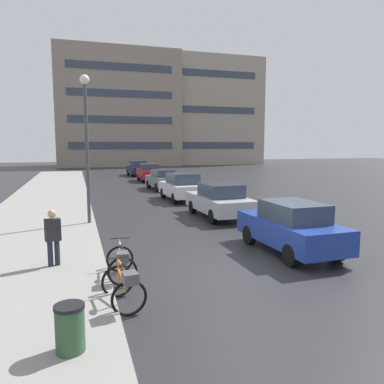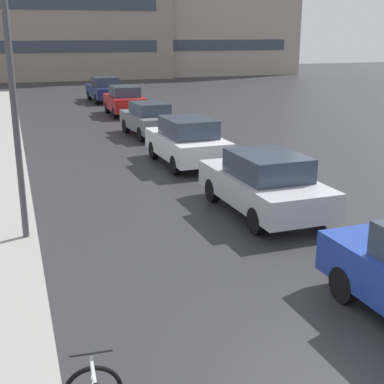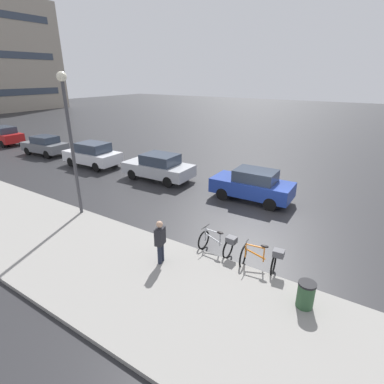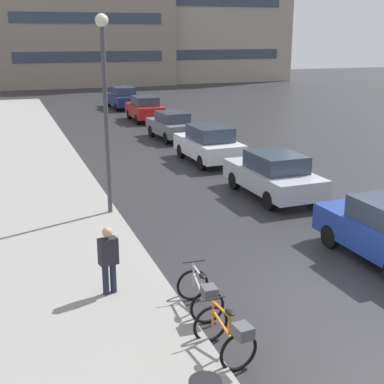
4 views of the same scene
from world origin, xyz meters
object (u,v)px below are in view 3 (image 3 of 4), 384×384
bicycle_nearest (262,258)px  streetlamp (69,128)px  trash_bin (305,297)px  bicycle_second (219,243)px  car_grey (45,145)px  pedestrian (160,241)px  car_blue (252,185)px  car_red (4,135)px  car_silver (159,167)px  car_white (93,154)px

bicycle_nearest → streetlamp: streetlamp is taller
trash_bin → bicycle_second: bearing=70.1°
bicycle_second → trash_bin: bearing=-109.9°
streetlamp → bicycle_second: bearing=-85.5°
car_grey → trash_bin: bearing=-106.4°
bicycle_second → pedestrian: bearing=141.3°
car_blue → car_red: car_red is taller
bicycle_second → car_silver: size_ratio=0.31×
car_blue → pedestrian: bearing=177.0°
bicycle_second → car_white: size_ratio=0.33×
car_silver → car_red: bearing=89.6°
car_red → pedestrian: pedestrian is taller
bicycle_nearest → bicycle_second: 1.66m
car_blue → car_white: bearing=91.2°
car_red → trash_bin: bearing=-103.2°
car_blue → car_silver: 6.10m
car_white → car_grey: 5.83m
pedestrian → car_grey: bearing=68.2°
car_red → streetlamp: size_ratio=0.62×
pedestrian → car_silver: bearing=39.0°
car_white → trash_bin: (-6.37, -16.09, -0.38)m
car_silver → car_blue: bearing=-89.8°
streetlamp → trash_bin: (-0.64, -10.15, -3.53)m
car_red → trash_bin: (-6.71, -28.67, -0.38)m
bicycle_nearest → car_blue: size_ratio=0.34×
car_blue → car_white: car_white is taller
car_grey → pedestrian: size_ratio=2.32×
bicycle_second → car_silver: car_silver is taller
car_white → pedestrian: 13.37m
car_blue → car_red: size_ratio=1.07×
car_grey → car_silver: bearing=-89.3°
car_white → streetlamp: streetlamp is taller
car_silver → streetlamp: streetlamp is taller
bicycle_second → pedestrian: 2.18m
pedestrian → streetlamp: bearing=78.6°
car_silver → car_grey: (-0.14, 11.59, -0.03)m
car_red → car_grey: bearing=-92.2°
streetlamp → trash_bin: size_ratio=6.82×
car_blue → trash_bin: car_blue is taller
car_silver → streetlamp: (-5.95, -0.18, 3.18)m
pedestrian → bicycle_second: bearing=-38.7°
car_grey → streetlamp: streetlamp is taller
bicycle_nearest → car_silver: car_silver is taller
car_grey → car_white: bearing=-90.8°
bicycle_nearest → car_red: 27.64m
pedestrian → streetlamp: size_ratio=0.27×
car_blue → car_grey: 17.69m
car_blue → car_white: size_ratio=0.99×
car_silver → trash_bin: 12.26m
bicycle_nearest → car_white: 15.42m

